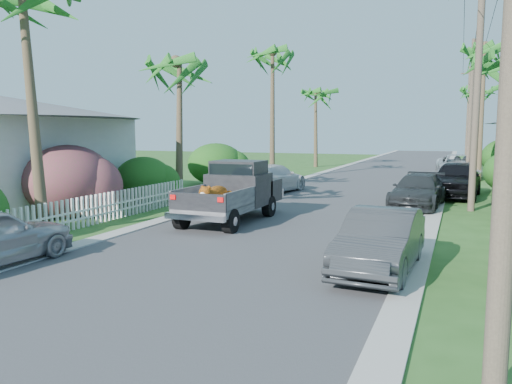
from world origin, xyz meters
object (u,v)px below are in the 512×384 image
at_px(parked_car_lf, 271,179).
at_px(palm_r_c, 485,47).
at_px(parked_car_rm, 418,191).
at_px(palm_l_d, 316,92).
at_px(utility_pole_c, 471,108).
at_px(palm_l_b, 178,62).
at_px(parked_car_rf, 456,179).
at_px(parked_car_rn, 381,242).
at_px(utility_pole_b, 477,91).
at_px(parked_car_rd, 458,166).
at_px(palm_r_d, 481,89).
at_px(pickup_truck, 235,191).
at_px(utility_pole_d, 468,115).
at_px(palm_r_b, 505,60).
at_px(palm_l_c, 273,53).

distance_m(parked_car_lf, palm_r_c, 16.18).
height_order(parked_car_rm, palm_l_d, palm_l_d).
relative_size(parked_car_rm, utility_pole_c, 0.50).
bearing_deg(palm_l_b, parked_car_rf, 23.79).
height_order(parked_car_rn, utility_pole_b, utility_pole_b).
distance_m(parked_car_rd, palm_r_d, 13.43).
xyz_separation_m(parked_car_rf, utility_pole_c, (0.60, 10.80, 3.75)).
relative_size(parked_car_rn, palm_l_d, 0.53).
distance_m(palm_l_d, palm_r_c, 15.10).
distance_m(parked_car_rm, utility_pole_b, 4.42).
distance_m(pickup_truck, utility_pole_c, 21.93).
distance_m(palm_l_b, utility_pole_d, 33.42).
height_order(palm_l_b, utility_pole_c, utility_pole_c).
bearing_deg(palm_r_d, palm_r_b, -89.77).
bearing_deg(parked_car_rd, palm_r_b, -89.56).
distance_m(palm_l_d, utility_pole_c, 13.63).
distance_m(parked_car_rn, parked_car_rd, 25.03).
bearing_deg(parked_car_rm, palm_r_b, 35.87).
relative_size(palm_l_c, utility_pole_d, 1.02).
distance_m(parked_car_rm, palm_r_d, 27.67).
relative_size(palm_l_b, palm_r_d, 0.93).
relative_size(palm_r_d, utility_pole_b, 0.89).
distance_m(palm_l_b, palm_r_c, 19.21).
bearing_deg(palm_l_c, palm_r_c, 18.15).
xyz_separation_m(palm_l_b, palm_l_d, (0.30, 22.00, 0.29)).
relative_size(palm_l_c, palm_r_c, 0.98).
distance_m(palm_r_b, utility_pole_d, 28.05).
bearing_deg(parked_car_lf, utility_pole_c, -119.52).
relative_size(parked_car_rd, palm_r_c, 0.58).
bearing_deg(palm_l_d, palm_r_d, 24.78).
bearing_deg(utility_pole_c, palm_r_b, -85.60).
bearing_deg(utility_pole_b, palm_l_d, 119.95).
xyz_separation_m(parked_car_rn, parked_car_lf, (-7.20, 12.39, 0.05)).
xyz_separation_m(parked_car_rd, palm_r_d, (1.50, 11.94, 5.98)).
height_order(parked_car_rd, palm_r_d, palm_r_d).
bearing_deg(pickup_truck, palm_l_c, 105.50).
distance_m(pickup_truck, parked_car_rn, 7.35).
bearing_deg(utility_pole_d, palm_l_c, -118.92).
bearing_deg(palm_r_d, parked_car_rf, -93.76).
bearing_deg(palm_l_c, palm_r_b, -29.05).
bearing_deg(utility_pole_b, palm_r_d, 88.09).
distance_m(parked_car_rn, utility_pole_b, 10.86).
height_order(palm_l_b, utility_pole_d, utility_pole_d).
relative_size(parked_car_rn, palm_r_d, 0.51).
xyz_separation_m(parked_car_lf, palm_r_b, (10.20, -0.46, 5.23)).
height_order(palm_l_c, palm_r_c, palm_r_c).
bearing_deg(utility_pole_c, palm_l_d, 153.62).
bearing_deg(parked_car_rn, utility_pole_c, 87.88).
xyz_separation_m(parked_car_rd, palm_l_b, (-11.80, -16.06, 5.39)).
bearing_deg(pickup_truck, parked_car_rf, 53.24).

